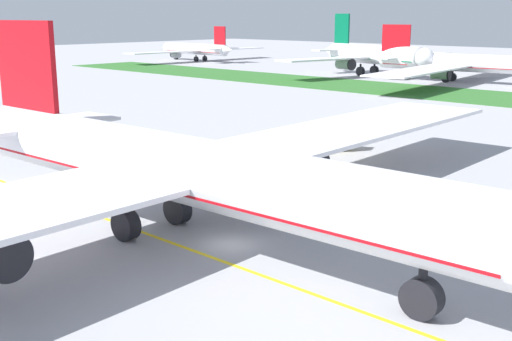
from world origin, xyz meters
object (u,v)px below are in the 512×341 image
(airliner_foreground, at_px, (177,169))
(ground_crew_wingwalker_port, at_px, (212,199))
(service_truck_catering_van, at_px, (331,136))
(ground_crew_marshaller_front, at_px, (316,207))
(parked_airliner_far_right, at_px, (460,63))
(parked_airliner_far_left, at_px, (197,49))
(parked_airliner_far_centre, at_px, (373,55))

(airliner_foreground, distance_m, ground_crew_wingwalker_port, 9.10)
(airliner_foreground, relative_size, service_truck_catering_van, 16.59)
(airliner_foreground, bearing_deg, service_truck_catering_van, 108.82)
(ground_crew_marshaller_front, height_order, parked_airliner_far_right, parked_airliner_far_right)
(ground_crew_wingwalker_port, distance_m, parked_airliner_far_left, 185.39)
(service_truck_catering_van, xyz_separation_m, parked_airliner_far_centre, (-51.98, 89.11, 4.01))
(airliner_foreground, xyz_separation_m, parked_airliner_far_left, (-142.62, 129.84, -1.15))
(ground_crew_marshaller_front, relative_size, parked_airliner_far_right, 0.02)
(ground_crew_marshaller_front, relative_size, parked_airliner_far_left, 0.03)
(ground_crew_wingwalker_port, height_order, parked_airliner_far_right, parked_airliner_far_right)
(parked_airliner_far_left, bearing_deg, ground_crew_wingwalker_port, -41.53)
(airliner_foreground, xyz_separation_m, ground_crew_marshaller_front, (4.36, 10.92, -4.39))
(service_truck_catering_van, relative_size, parked_airliner_far_right, 0.07)
(parked_airliner_far_centre, bearing_deg, airliner_foreground, -62.74)
(ground_crew_marshaller_front, distance_m, parked_airliner_far_right, 119.94)
(service_truck_catering_van, bearing_deg, parked_airliner_far_centre, 120.26)
(ground_crew_wingwalker_port, relative_size, ground_crew_marshaller_front, 0.94)
(airliner_foreground, distance_m, parked_airliner_far_centre, 139.40)
(parked_airliner_far_right, bearing_deg, ground_crew_marshaller_front, -69.31)
(ground_crew_wingwalker_port, distance_m, parked_airliner_far_right, 121.10)
(ground_crew_wingwalker_port, height_order, parked_airliner_far_left, parked_airliner_far_left)
(ground_crew_marshaller_front, distance_m, parked_airliner_far_left, 189.09)
(ground_crew_wingwalker_port, distance_m, parked_airliner_far_centre, 131.54)
(parked_airliner_far_centre, bearing_deg, parked_airliner_far_right, -1.87)
(airliner_foreground, distance_m, parked_airliner_far_right, 128.81)
(airliner_foreground, relative_size, parked_airliner_far_left, 1.55)
(parked_airliner_far_left, relative_size, parked_airliner_far_right, 0.72)
(parked_airliner_far_left, bearing_deg, parked_airliner_far_right, -3.70)
(ground_crew_wingwalker_port, bearing_deg, service_truck_catering_van, 106.04)
(ground_crew_wingwalker_port, relative_size, parked_airliner_far_centre, 0.03)
(service_truck_catering_van, bearing_deg, ground_crew_marshaller_front, -55.82)
(airliner_foreground, xyz_separation_m, ground_crew_wingwalker_port, (-3.85, 6.95, -4.45))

